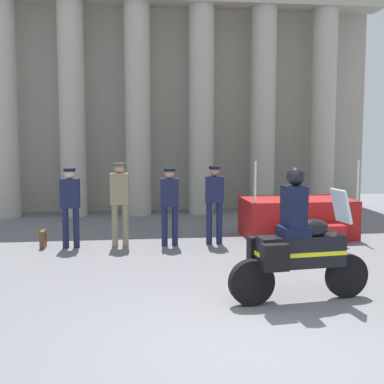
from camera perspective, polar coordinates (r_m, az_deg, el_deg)
ground_plane at (r=5.97m, az=6.68°, el=-16.68°), size 28.00×28.00×0.00m
colonnade_backdrop at (r=15.67m, az=-2.65°, el=11.37°), size 12.67×1.59×7.27m
reviewing_stand at (r=11.99m, az=11.72°, el=-2.95°), size 2.47×1.93×1.78m
officer_in_row_0 at (r=10.86m, az=-13.42°, el=-1.01°), size 0.40×0.25×1.66m
officer_in_row_1 at (r=10.80m, az=-8.06°, el=-0.60°), size 0.40×0.25×1.76m
officer_in_row_2 at (r=10.77m, az=-2.51°, el=-0.93°), size 0.40×0.25×1.64m
officer_in_row_3 at (r=10.92m, az=2.51°, el=-0.70°), size 0.40×0.25×1.68m
motorcycle_with_rider at (r=7.30m, az=11.54°, el=-5.93°), size 2.09×0.74×1.90m
briefcase_on_ground at (r=11.12m, az=-16.26°, el=-5.08°), size 0.10×0.32×0.36m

